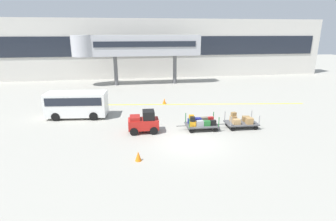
% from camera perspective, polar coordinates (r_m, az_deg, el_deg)
% --- Properties ---
extents(ground_plane, '(120.00, 120.00, 0.00)m').
position_cam_1_polar(ground_plane, '(17.24, 4.79, -6.76)').
color(ground_plane, '#9E9B91').
extents(apron_lead_line, '(20.73, 3.01, 0.01)m').
position_cam_1_polar(apron_lead_line, '(26.08, 6.43, 1.37)').
color(apron_lead_line, yellow).
rests_on(apron_lead_line, ground_plane).
extents(terminal_building, '(55.43, 2.51, 8.70)m').
position_cam_1_polar(terminal_building, '(41.57, -3.85, 13.20)').
color(terminal_building, beige).
rests_on(terminal_building, ground_plane).
extents(jet_bridge, '(16.42, 3.00, 6.42)m').
position_cam_1_polar(jet_bridge, '(35.38, -7.73, 13.64)').
color(jet_bridge, '#B7B7BC').
rests_on(jet_bridge, ground_plane).
extents(baggage_tug, '(2.13, 1.28, 1.58)m').
position_cam_1_polar(baggage_tug, '(18.57, -5.22, -2.52)').
color(baggage_tug, red).
rests_on(baggage_tug, ground_plane).
extents(baggage_cart_lead, '(3.02, 1.46, 1.10)m').
position_cam_1_polar(baggage_cart_lead, '(19.23, 7.08, -2.63)').
color(baggage_cart_lead, '#4C4C4F').
rests_on(baggage_cart_lead, ground_plane).
extents(baggage_cart_middle, '(3.02, 1.46, 1.13)m').
position_cam_1_polar(baggage_cart_middle, '(20.20, 15.49, -2.26)').
color(baggage_cart_middle, '#4C4C4F').
rests_on(baggage_cart_middle, ground_plane).
extents(shuttle_van, '(4.97, 2.40, 2.10)m').
position_cam_1_polar(shuttle_van, '(22.91, -19.10, 1.58)').
color(shuttle_van, white).
rests_on(shuttle_van, ground_plane).
extents(safety_cone_near, '(0.36, 0.36, 0.55)m').
position_cam_1_polar(safety_cone_near, '(25.99, -0.80, 2.04)').
color(safety_cone_near, orange).
rests_on(safety_cone_near, ground_plane).
extents(safety_cone_far, '(0.36, 0.36, 0.55)m').
position_cam_1_polar(safety_cone_far, '(14.79, -6.44, -9.76)').
color(safety_cone_far, orange).
rests_on(safety_cone_far, ground_plane).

